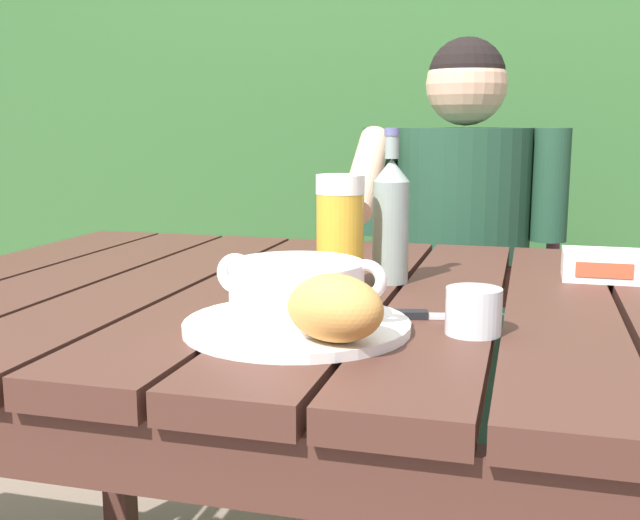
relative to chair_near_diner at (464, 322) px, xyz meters
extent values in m
cube|color=#472920|center=(-0.58, -0.92, 0.26)|extent=(0.15, 0.97, 0.04)
cube|color=#472920|center=(-0.42, -0.92, 0.26)|extent=(0.15, 0.97, 0.04)
cube|color=#472920|center=(-0.27, -0.92, 0.26)|extent=(0.15, 0.97, 0.04)
cube|color=#472920|center=(-0.11, -0.92, 0.26)|extent=(0.15, 0.97, 0.04)
cube|color=#472920|center=(0.05, -0.92, 0.26)|extent=(0.15, 0.97, 0.04)
cube|color=#472920|center=(0.20, -0.92, 0.26)|extent=(0.15, 0.97, 0.04)
cube|color=#472920|center=(-0.11, -1.38, 0.20)|extent=(1.36, 0.03, 0.08)
cube|color=#472920|center=(-0.11, -0.47, 0.20)|extent=(1.36, 0.03, 0.08)
cube|color=#472920|center=(-0.77, -0.48, -0.12)|extent=(0.06, 0.06, 0.71)
cube|color=#315E2D|center=(-0.11, 0.76, 0.34)|extent=(4.03, 0.60, 1.63)
cylinder|color=#4C3823|center=(-0.67, 0.91, 0.49)|extent=(0.10, 0.10, 1.92)
cylinder|color=#4C3823|center=(-0.62, 0.91, 0.08)|extent=(0.10, 0.10, 1.10)
sphere|color=#315E2D|center=(-0.62, 0.91, 0.88)|extent=(0.83, 0.83, 0.83)
cylinder|color=#412229|center=(0.22, -0.27, -0.24)|extent=(0.04, 0.04, 0.45)
cylinder|color=#412229|center=(-0.22, -0.27, -0.24)|extent=(0.04, 0.04, 0.45)
cylinder|color=#412229|center=(0.22, 0.15, -0.24)|extent=(0.04, 0.04, 0.45)
cylinder|color=#412229|center=(-0.22, 0.15, -0.24)|extent=(0.04, 0.04, 0.45)
cube|color=#412229|center=(0.00, -0.06, -0.01)|extent=(0.48, 0.46, 0.02)
cylinder|color=#412229|center=(0.22, 0.15, 0.22)|extent=(0.04, 0.04, 0.47)
cylinder|color=#412229|center=(-0.22, 0.15, 0.22)|extent=(0.04, 0.04, 0.47)
cube|color=#412229|center=(0.00, 0.15, 0.15)|extent=(0.45, 0.02, 0.04)
cube|color=#412229|center=(0.00, 0.15, 0.26)|extent=(0.45, 0.02, 0.04)
cube|color=#412229|center=(0.00, 0.15, 0.38)|extent=(0.45, 0.02, 0.04)
cylinder|color=#1F432E|center=(0.08, -0.36, -0.25)|extent=(0.11, 0.11, 0.45)
cylinder|color=#1F432E|center=(0.08, -0.26, 0.04)|extent=(0.13, 0.40, 0.13)
cylinder|color=#1F432E|center=(-0.09, -0.36, -0.25)|extent=(0.11, 0.11, 0.45)
cylinder|color=#1F432E|center=(-0.09, -0.26, 0.04)|extent=(0.13, 0.40, 0.13)
cylinder|color=#1F432E|center=(0.00, -0.16, 0.28)|extent=(0.32, 0.32, 0.48)
sphere|color=tan|center=(0.00, -0.16, 0.61)|extent=(0.19, 0.19, 0.19)
sphere|color=black|center=(0.00, -0.16, 0.63)|extent=(0.18, 0.18, 0.18)
cylinder|color=#1F432E|center=(0.20, -0.18, 0.38)|extent=(0.08, 0.08, 0.26)
cylinder|color=#1F432E|center=(-0.20, -0.18, 0.38)|extent=(0.08, 0.08, 0.26)
cylinder|color=tan|center=(-0.20, -0.34, 0.41)|extent=(0.07, 0.25, 0.21)
cylinder|color=white|center=(-0.11, -1.16, 0.28)|extent=(0.28, 0.28, 0.01)
cylinder|color=white|center=(-0.11, -1.16, 0.32)|extent=(0.16, 0.16, 0.07)
cylinder|color=#BC551B|center=(-0.11, -1.16, 0.34)|extent=(0.14, 0.14, 0.01)
torus|color=white|center=(-0.19, -1.16, 0.34)|extent=(0.05, 0.01, 0.05)
torus|color=white|center=(-0.03, -1.16, 0.34)|extent=(0.05, 0.01, 0.05)
ellipsoid|color=#CC8C44|center=(-0.04, -1.24, 0.33)|extent=(0.14, 0.13, 0.07)
cylinder|color=gold|center=(-0.12, -0.92, 0.35)|extent=(0.07, 0.07, 0.14)
cylinder|color=white|center=(-0.12, -0.92, 0.44)|extent=(0.07, 0.07, 0.03)
cylinder|color=gray|center=(-0.05, -0.85, 0.36)|extent=(0.06, 0.06, 0.16)
cone|color=gray|center=(-0.05, -0.85, 0.45)|extent=(0.06, 0.06, 0.03)
cylinder|color=gray|center=(-0.05, -0.85, 0.49)|extent=(0.02, 0.02, 0.03)
cylinder|color=slate|center=(-0.05, -0.85, 0.51)|extent=(0.02, 0.02, 0.01)
cylinder|color=silver|center=(0.10, -1.12, 0.30)|extent=(0.07, 0.07, 0.06)
cube|color=white|center=(0.27, -0.74, 0.30)|extent=(0.12, 0.09, 0.05)
cube|color=#D75031|center=(0.27, -0.78, 0.30)|extent=(0.09, 0.00, 0.02)
cube|color=silver|center=(0.06, -1.06, 0.28)|extent=(0.11, 0.04, 0.00)
cube|color=black|center=(0.01, -1.07, 0.28)|extent=(0.06, 0.03, 0.01)
camera|label=1|loc=(0.16, -2.03, 0.52)|focal=43.37mm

